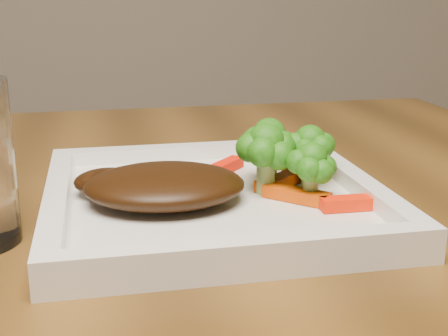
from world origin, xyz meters
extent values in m
cube|color=white|center=(0.36, -0.17, 0.76)|extent=(0.27, 0.27, 0.01)
ellipsoid|color=black|center=(0.32, -0.17, 0.78)|extent=(0.14, 0.11, 0.03)
cube|color=#FF2204|center=(0.46, -0.22, 0.77)|extent=(0.05, 0.02, 0.01)
cube|color=orange|center=(0.46, -0.13, 0.77)|extent=(0.06, 0.02, 0.01)
cube|color=#FF1904|center=(0.38, -0.10, 0.77)|extent=(0.04, 0.04, 0.01)
cube|color=#E54703|center=(0.42, -0.19, 0.77)|extent=(0.05, 0.05, 0.01)
cube|color=#CD3903|center=(0.42, -0.15, 0.77)|extent=(0.05, 0.04, 0.01)
camera|label=1|loc=(0.27, -0.65, 0.93)|focal=50.00mm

